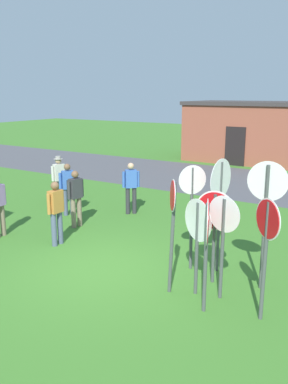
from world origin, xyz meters
The scene contains 17 objects.
ground_plane centered at (0.00, 0.00, 0.00)m, with size 80.00×80.00×0.00m, color #3D7528.
street_asphalt centered at (0.00, 10.47, 0.00)m, with size 60.00×6.40×0.01m, color #4C4C51.
building_background centered at (-2.01, 16.48, 1.70)m, with size 6.73×4.38×3.39m.
stop_sign_center_cluster centered at (2.33, 0.07, 1.31)m, with size 0.73×0.42×1.93m.
stop_sign_low_front centered at (1.88, -0.11, 1.52)m, with size 0.39×0.53×2.29m.
stop_sign_far_back centered at (1.71, 1.10, 1.58)m, with size 0.43×0.50×2.37m.
stop_sign_leaning_right centered at (2.81, 0.17, 1.38)m, with size 0.68×0.20×2.04m.
stop_sign_tallest centered at (2.74, -0.45, 1.44)m, with size 0.34×0.75×2.11m.
stop_sign_rear_left centered at (2.42, 0.69, 1.35)m, with size 0.83×0.12×1.98m.
stop_sign_nearest centered at (3.69, -0.17, 1.49)m, with size 0.53×0.48×2.19m.
stop_sign_rear_right centered at (3.36, 0.93, 1.80)m, with size 0.78×0.18×2.63m.
stop_sign_leaning_left centered at (2.28, 1.28, 1.76)m, with size 0.13×0.87×2.53m.
person_in_blue centered at (-2.42, 1.94, 0.98)m, with size 0.40×0.56×1.69m.
person_with_sunhat centered at (-4.53, 3.47, 1.01)m, with size 0.43×0.54×1.74m.
person_near_signs centered at (-3.41, 2.71, 0.98)m, with size 0.47×0.49×1.69m.
person_holding_notes centered at (-1.85, 0.56, 0.95)m, with size 0.22×0.57×1.69m.
person_on_left centered at (-1.77, 3.90, 0.95)m, with size 0.43×0.42×1.69m.
Camera 1 is at (5.32, -6.62, 3.86)m, focal length 37.58 mm.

